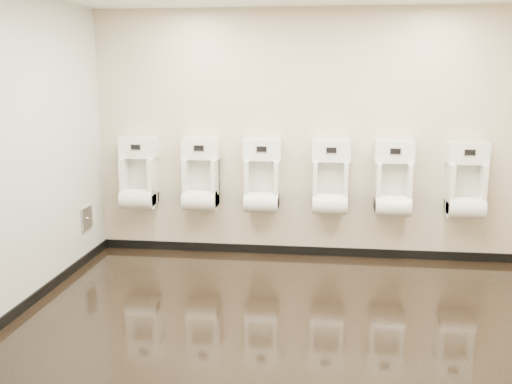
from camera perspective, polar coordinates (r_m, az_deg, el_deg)
ground at (r=5.13m, az=4.80°, el=-12.24°), size 5.00×3.50×0.00m
back_wall at (r=6.48m, az=5.65°, el=5.62°), size 5.00×0.02×2.80m
front_wall at (r=3.02m, az=3.87°, el=-1.27°), size 5.00×0.02×2.80m
left_wall at (r=5.43m, az=-22.35°, el=3.65°), size 0.02×3.50×2.80m
tile_overlay_left at (r=5.43m, az=-22.30°, el=3.65°), size 0.01×3.50×2.80m
skirting_back at (r=6.74m, az=5.42°, el=-5.88°), size 5.00×0.02×0.10m
skirting_left at (r=5.75m, az=-21.20°, el=-9.78°), size 0.02×3.50×0.10m
access_panel at (r=6.64m, az=-16.60°, el=-2.55°), size 0.04×0.25×0.25m
urinal_0 at (r=6.76m, az=-11.66°, el=1.37°), size 0.44×0.33×0.81m
urinal_1 at (r=6.56m, az=-5.56°, el=1.25°), size 0.44×0.33×0.81m
urinal_2 at (r=6.44m, az=0.62°, el=1.12°), size 0.44×0.33×0.81m
urinal_3 at (r=6.40m, az=7.45°, el=0.95°), size 0.44×0.33×0.81m
urinal_4 at (r=6.45m, az=13.56°, el=0.79°), size 0.44×0.33×0.81m
urinal_5 at (r=6.58m, az=20.27°, el=0.61°), size 0.44×0.33×0.81m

